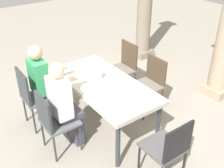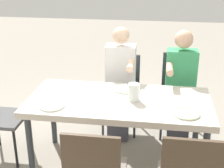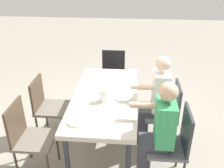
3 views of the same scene
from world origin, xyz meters
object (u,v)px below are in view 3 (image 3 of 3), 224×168
chair_mid_north (47,104)px  water_pitcher (103,96)px  chair_west_south (174,142)px  diner_man_white (155,99)px  dining_table (105,100)px  plate_2 (93,76)px  plate_1 (123,97)px  diner_woman_green (158,131)px  chair_mid_south (167,110)px  chair_west_north (28,134)px  chair_head_east (113,72)px  plate_0 (78,121)px

chair_mid_north → water_pitcher: 0.92m
chair_west_south → diner_man_white: 0.73m
dining_table → water_pitcher: water_pitcher is taller
chair_west_south → plate_2: 1.64m
plate_1 → water_pitcher: 0.28m
diner_woman_green → plate_2: (1.20, 0.91, 0.07)m
dining_table → plate_1: 0.26m
chair_mid_south → chair_mid_north: bearing=90.0°
dining_table → chair_west_north: 1.06m
plate_2 → water_pitcher: size_ratio=1.41×
plate_1 → plate_2: (0.61, 0.50, 0.00)m
dining_table → water_pitcher: (-0.14, 0.00, 0.14)m
chair_head_east → plate_1: (-1.32, -0.24, 0.25)m
chair_mid_north → diner_woman_green: bearing=-114.6°
chair_mid_north → diner_woman_green: size_ratio=0.71×
chair_mid_north → chair_mid_south: size_ratio=1.00×
dining_table → plate_0: (-0.62, 0.24, 0.08)m
chair_mid_north → chair_west_south: bearing=-112.2°
plate_0 → chair_mid_south: bearing=-57.4°
chair_west_south → plate_2: (1.20, 1.10, 0.21)m
chair_mid_south → diner_man_white: diner_man_white is taller
diner_woman_green → chair_mid_south: bearing=-15.3°
chair_head_east → plate_0: chair_head_east is taller
diner_man_white → chair_west_north: bearing=114.5°
water_pitcher → chair_mid_south: bearing=-75.8°
plate_2 → plate_1: bearing=-140.9°
diner_woman_green → chair_west_north: bearing=90.1°
chair_west_south → plate_0: 1.11m
dining_table → chair_head_east: (1.29, 0.00, -0.17)m
dining_table → plate_2: 0.64m
plate_2 → water_pitcher: bearing=-160.7°
plate_0 → plate_2: (1.20, 0.02, 0.00)m
chair_mid_south → plate_2: chair_mid_south is taller
chair_west_south → chair_mid_south: chair_west_south is taller
chair_mid_south → plate_0: (-0.69, 1.08, 0.24)m
water_pitcher → diner_man_white: bearing=-72.4°
chair_mid_north → diner_man_white: size_ratio=0.70×
diner_man_white → dining_table: bearing=96.2°
diner_man_white → plate_1: 0.44m
water_pitcher → diner_woman_green: bearing=-125.7°
chair_mid_north → plate_1: 1.12m
diner_woman_green → diner_man_white: 0.68m
chair_west_north → plate_1: bearing=-61.7°
chair_west_north → chair_head_east: (1.91, -0.85, -0.02)m
dining_table → chair_mid_south: bearing=-84.9°
chair_west_south → diner_woman_green: (0.00, 0.19, 0.14)m
dining_table → chair_mid_south: size_ratio=1.91×
chair_west_north → water_pitcher: chair_west_north is taller
plate_0 → plate_1: (0.59, -0.48, -0.00)m
plate_0 → water_pitcher: (0.48, -0.24, 0.07)m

